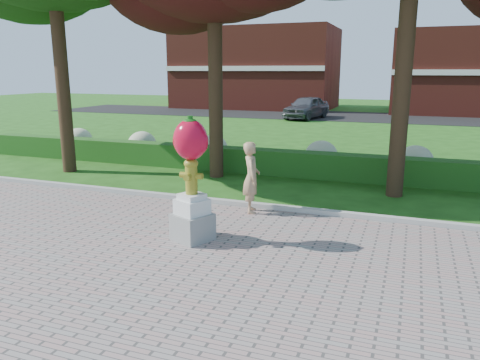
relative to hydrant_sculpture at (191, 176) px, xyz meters
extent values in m
plane|color=#1E4912|center=(0.12, -0.40, -1.35)|extent=(100.00, 100.00, 0.00)
cube|color=#ADADA5|center=(0.12, 2.60, -1.27)|extent=(40.00, 0.18, 0.15)
cube|color=#224E16|center=(0.12, 6.60, -0.95)|extent=(24.00, 0.70, 0.80)
ellipsoid|color=#B9C496|center=(-8.88, 7.60, -0.80)|extent=(1.10, 1.10, 0.99)
ellipsoid|color=#B9C496|center=(-5.88, 7.60, -0.80)|extent=(1.10, 1.10, 0.99)
ellipsoid|color=#B9C496|center=(-2.88, 7.60, -0.80)|extent=(1.10, 1.10, 0.99)
ellipsoid|color=#B9C496|center=(1.12, 7.60, -0.80)|extent=(1.10, 1.10, 0.99)
ellipsoid|color=#B9C496|center=(4.12, 7.60, -0.80)|extent=(1.10, 1.10, 0.99)
cube|color=black|center=(0.12, 27.60, -1.34)|extent=(50.00, 8.00, 0.02)
cube|color=maroon|center=(-9.88, 33.60, 2.15)|extent=(14.00, 8.00, 7.00)
cube|color=maroon|center=(8.12, 33.60, 1.85)|extent=(12.00, 8.00, 6.40)
cylinder|color=black|center=(-6.88, 4.60, 2.01)|extent=(0.44, 0.44, 6.72)
cylinder|color=black|center=(-1.88, 5.60, 1.73)|extent=(0.44, 0.44, 6.16)
cylinder|color=black|center=(3.62, 5.10, 2.29)|extent=(0.44, 0.44, 7.28)
cube|color=gray|center=(0.00, 0.00, -1.04)|extent=(0.88, 0.88, 0.54)
cube|color=silver|center=(0.00, 0.00, -0.62)|extent=(0.71, 0.71, 0.30)
cube|color=silver|center=(0.00, 0.00, -0.41)|extent=(0.57, 0.57, 0.11)
cylinder|color=olive|center=(0.00, 0.00, -0.06)|extent=(0.24, 0.24, 0.60)
ellipsoid|color=olive|center=(0.00, 0.00, 0.25)|extent=(0.28, 0.28, 0.20)
cylinder|color=olive|center=(-0.17, 0.00, 0.01)|extent=(0.13, 0.12, 0.12)
cylinder|color=olive|center=(0.17, 0.00, 0.01)|extent=(0.13, 0.12, 0.12)
cylinder|color=olive|center=(0.00, -0.16, 0.01)|extent=(0.13, 0.13, 0.13)
cylinder|color=olive|center=(0.00, 0.00, 0.33)|extent=(0.09, 0.09, 0.05)
ellipsoid|color=red|center=(0.00, 0.00, 0.71)|extent=(0.68, 0.61, 0.78)
ellipsoid|color=red|center=(-0.19, 0.00, 0.69)|extent=(0.33, 0.33, 0.50)
ellipsoid|color=red|center=(0.19, 0.00, 0.69)|extent=(0.33, 0.33, 0.50)
cylinder|color=#155814|center=(0.00, 0.00, 1.10)|extent=(0.11, 0.11, 0.13)
ellipsoid|color=#155814|center=(0.00, 0.00, 1.07)|extent=(0.26, 0.26, 0.09)
imported|color=tan|center=(0.48, 2.20, -0.46)|extent=(0.61, 0.73, 1.69)
imported|color=#45474E|center=(-3.20, 24.78, -0.53)|extent=(2.81, 4.95, 1.59)
camera|label=1|loc=(3.97, -7.97, 2.00)|focal=35.00mm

